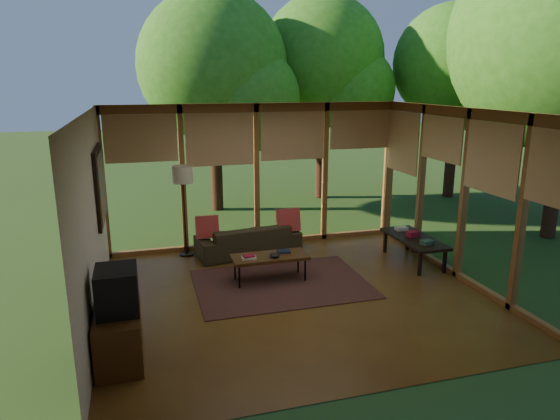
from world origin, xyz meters
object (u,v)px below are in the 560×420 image
object	(u,v)px
sofa	(248,240)
television	(117,290)
side_console	(414,240)
coffee_table	(270,258)
media_cabinet	(119,335)
floor_lamp	(183,180)

from	to	relation	value
sofa	television	distance (m)	3.83
side_console	coffee_table	bearing A→B (deg)	-177.13
sofa	media_cabinet	xyz separation A→B (m)	(-2.18, -3.11, 0.03)
media_cabinet	floor_lamp	distance (m)	3.69
coffee_table	media_cabinet	bearing A→B (deg)	-141.74
television	coffee_table	bearing A→B (deg)	38.51
sofa	floor_lamp	bearing A→B (deg)	-20.44
television	side_console	world-z (taller)	television
sofa	side_console	bearing A→B (deg)	147.75
side_console	sofa	bearing A→B (deg)	155.66
media_cabinet	television	bearing A→B (deg)	0.00
media_cabinet	television	size ratio (longest dim) A/B	1.82
media_cabinet	coffee_table	world-z (taller)	media_cabinet
media_cabinet	coffee_table	bearing A→B (deg)	38.26
floor_lamp	media_cabinet	bearing A→B (deg)	-107.72
media_cabinet	floor_lamp	xyz separation A→B (m)	(1.07, 3.36, 1.11)
sofa	media_cabinet	bearing A→B (deg)	47.04
side_console	floor_lamp	bearing A→B (deg)	158.93
sofa	coffee_table	distance (m)	1.35
coffee_table	sofa	bearing A→B (deg)	92.23
media_cabinet	side_console	xyz separation A→B (m)	(4.87, 1.89, 0.11)
sofa	side_console	distance (m)	2.95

